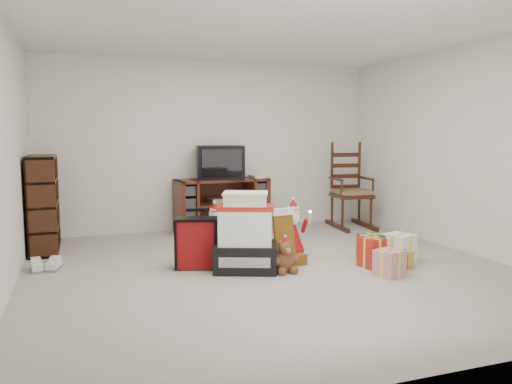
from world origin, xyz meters
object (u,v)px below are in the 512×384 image
(sneaker_pair, at_px, (45,266))
(bookshelf, at_px, (44,205))
(teddy_bear, at_px, (285,258))
(mrs_claus_figurine, at_px, (215,232))
(tv_stand, at_px, (222,205))
(gift_pile, at_px, (246,237))
(crt_television, at_px, (220,162))
(rocking_chair, at_px, (349,197))
(gift_cluster, at_px, (385,255))
(red_suitcase, at_px, (196,243))
(santa_figurine, at_px, (293,233))

(sneaker_pair, bearing_deg, bookshelf, 92.62)
(teddy_bear, bearing_deg, mrs_claus_figurine, 108.50)
(tv_stand, relative_size, gift_pile, 1.72)
(sneaker_pair, bearing_deg, teddy_bear, -21.42)
(mrs_claus_figurine, bearing_deg, bookshelf, 161.57)
(mrs_claus_figurine, height_order, crt_television, crt_television)
(mrs_claus_figurine, distance_m, sneaker_pair, 1.97)
(rocking_chair, xyz_separation_m, crt_television, (-1.97, 0.30, 0.56))
(gift_cluster, bearing_deg, mrs_claus_figurine, 137.87)
(gift_pile, height_order, teddy_bear, gift_pile)
(red_suitcase, relative_size, teddy_bear, 1.89)
(tv_stand, distance_m, sneaker_pair, 2.78)
(rocking_chair, relative_size, teddy_bear, 4.01)
(santa_figurine, xyz_separation_m, sneaker_pair, (-2.73, 0.25, -0.21))
(teddy_bear, bearing_deg, rocking_chair, 46.68)
(teddy_bear, bearing_deg, gift_pile, 151.06)
(bookshelf, relative_size, rocking_chair, 0.86)
(gift_pile, xyz_separation_m, teddy_bear, (0.36, -0.20, -0.21))
(tv_stand, height_order, mrs_claus_figurine, tv_stand)
(teddy_bear, relative_size, santa_figurine, 0.50)
(bookshelf, distance_m, rocking_chair, 4.35)
(teddy_bear, relative_size, crt_television, 0.46)
(santa_figurine, relative_size, mrs_claus_figurine, 1.14)
(gift_pile, relative_size, santa_figurine, 1.20)
(gift_cluster, bearing_deg, rocking_chair, 69.45)
(red_suitcase, bearing_deg, santa_figurine, 26.51)
(crt_television, bearing_deg, mrs_claus_figurine, -99.19)
(gift_pile, height_order, sneaker_pair, gift_pile)
(gift_pile, distance_m, red_suitcase, 0.54)
(teddy_bear, xyz_separation_m, sneaker_pair, (-2.35, 0.91, -0.10))
(bookshelf, bearing_deg, sneaker_pair, -87.04)
(tv_stand, xyz_separation_m, gift_cluster, (1.12, -2.51, -0.26))
(bookshelf, height_order, red_suitcase, bookshelf)
(bookshelf, height_order, teddy_bear, bookshelf)
(crt_television, bearing_deg, rocking_chair, 1.05)
(red_suitcase, height_order, teddy_bear, red_suitcase)
(red_suitcase, relative_size, mrs_claus_figurine, 1.08)
(tv_stand, height_order, teddy_bear, tv_stand)
(bookshelf, relative_size, gift_pile, 1.44)
(red_suitcase, bearing_deg, mrs_claus_figurine, 79.20)
(teddy_bear, distance_m, santa_figurine, 0.77)
(teddy_bear, height_order, sneaker_pair, teddy_bear)
(teddy_bear, bearing_deg, bookshelf, 141.65)
(rocking_chair, distance_m, crt_television, 2.07)
(mrs_claus_figurine, relative_size, sneaker_pair, 1.79)
(tv_stand, relative_size, gift_cluster, 1.67)
(bookshelf, relative_size, crt_television, 1.60)
(santa_figurine, relative_size, gift_cluster, 0.80)
(sneaker_pair, bearing_deg, gift_cluster, -17.22)
(tv_stand, bearing_deg, crt_television, -168.60)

